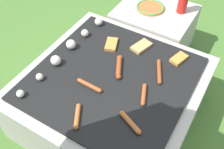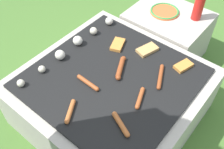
# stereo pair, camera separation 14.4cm
# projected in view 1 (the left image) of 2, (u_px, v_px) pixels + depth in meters

# --- Properties ---
(ground_plane) EXTENTS (14.00, 14.00, 0.00)m
(ground_plane) POSITION_uv_depth(u_px,v_px,m) (112.00, 114.00, 1.73)
(ground_plane) COLOR #47702D
(grill) EXTENTS (0.96, 0.96, 0.37)m
(grill) POSITION_uv_depth(u_px,v_px,m) (112.00, 97.00, 1.60)
(grill) COLOR #B2AA9E
(grill) RESTS_ON ground_plane
(side_ledge) EXTENTS (0.46, 0.54, 0.37)m
(side_ledge) POSITION_uv_depth(u_px,v_px,m) (153.00, 30.00, 2.03)
(side_ledge) COLOR #B2AA9E
(side_ledge) RESTS_ON ground_plane
(sausage_front_center) EXTENTS (0.08, 0.14, 0.03)m
(sausage_front_center) POSITION_uv_depth(u_px,v_px,m) (130.00, 122.00, 1.25)
(sausage_front_center) COLOR #B7602D
(sausage_front_center) RESTS_ON grill
(sausage_mid_left) EXTENTS (0.17, 0.10, 0.03)m
(sausage_mid_left) POSITION_uv_depth(u_px,v_px,m) (119.00, 67.00, 1.49)
(sausage_mid_left) COLOR #93421E
(sausage_mid_left) RESTS_ON grill
(sausage_front_left) EXTENTS (0.13, 0.08, 0.02)m
(sausage_front_left) POSITION_uv_depth(u_px,v_px,m) (77.00, 116.00, 1.27)
(sausage_front_left) COLOR #B7602D
(sausage_front_left) RESTS_ON grill
(sausage_mid_right) EXTENTS (0.17, 0.09, 0.02)m
(sausage_mid_right) POSITION_uv_depth(u_px,v_px,m) (159.00, 71.00, 1.47)
(sausage_mid_right) COLOR #93421E
(sausage_mid_right) RESTS_ON grill
(sausage_back_center) EXTENTS (0.03, 0.16, 0.02)m
(sausage_back_center) POSITION_uv_depth(u_px,v_px,m) (89.00, 85.00, 1.40)
(sausage_back_center) COLOR #A34C23
(sausage_back_center) RESTS_ON grill
(sausage_front_right) EXTENTS (0.14, 0.07, 0.02)m
(sausage_front_right) POSITION_uv_depth(u_px,v_px,m) (144.00, 94.00, 1.36)
(sausage_front_right) COLOR #A34C23
(sausage_front_right) RESTS_ON grill
(bread_slice_center) EXTENTS (0.13, 0.10, 0.02)m
(bread_slice_center) POSITION_uv_depth(u_px,v_px,m) (111.00, 44.00, 1.63)
(bread_slice_center) COLOR #D18438
(bread_slice_center) RESTS_ON grill
(bread_slice_right) EXTENTS (0.12, 0.09, 0.02)m
(bread_slice_right) POSITION_uv_depth(u_px,v_px,m) (179.00, 59.00, 1.54)
(bread_slice_right) COLOR #D18438
(bread_slice_right) RESTS_ON grill
(bread_slice_left) EXTENTS (0.14, 0.11, 0.02)m
(bread_slice_left) POSITION_uv_depth(u_px,v_px,m) (141.00, 46.00, 1.61)
(bread_slice_left) COLOR tan
(bread_slice_left) RESTS_ON grill
(mushroom_row) EXTENTS (0.77, 0.07, 0.06)m
(mushroom_row) POSITION_uv_depth(u_px,v_px,m) (68.00, 48.00, 1.58)
(mushroom_row) COLOR beige
(mushroom_row) RESTS_ON grill
(plate_colorful) EXTENTS (0.21, 0.21, 0.02)m
(plate_colorful) POSITION_uv_depth(u_px,v_px,m) (151.00, 7.00, 1.90)
(plate_colorful) COLOR orange
(plate_colorful) RESTS_ON side_ledge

